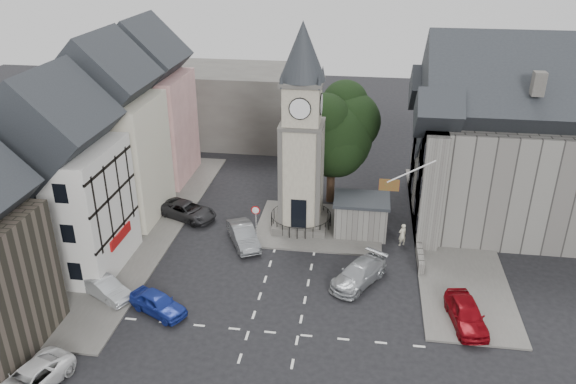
% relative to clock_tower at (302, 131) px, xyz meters
% --- Properties ---
extents(ground, '(120.00, 120.00, 0.00)m').
position_rel_clock_tower_xyz_m(ground, '(0.00, -7.99, -8.12)').
color(ground, black).
rests_on(ground, ground).
extents(pavement_west, '(6.00, 30.00, 0.14)m').
position_rel_clock_tower_xyz_m(pavement_west, '(-12.50, -1.99, -8.05)').
color(pavement_west, '#595651').
rests_on(pavement_west, ground).
extents(pavement_east, '(6.00, 26.00, 0.14)m').
position_rel_clock_tower_xyz_m(pavement_east, '(12.00, 0.01, -8.05)').
color(pavement_east, '#595651').
rests_on(pavement_east, ground).
extents(central_island, '(10.00, 8.00, 0.16)m').
position_rel_clock_tower_xyz_m(central_island, '(1.50, 0.01, -8.04)').
color(central_island, '#595651').
rests_on(central_island, ground).
extents(road_markings, '(20.00, 8.00, 0.01)m').
position_rel_clock_tower_xyz_m(road_markings, '(0.00, -13.49, -8.12)').
color(road_markings, silver).
rests_on(road_markings, ground).
extents(clock_tower, '(4.86, 4.86, 16.25)m').
position_rel_clock_tower_xyz_m(clock_tower, '(0.00, 0.00, 0.00)').
color(clock_tower, '#4C4944').
rests_on(clock_tower, ground).
extents(stone_shelter, '(4.30, 3.30, 3.08)m').
position_rel_clock_tower_xyz_m(stone_shelter, '(4.80, -0.49, -6.57)').
color(stone_shelter, '#635F5B').
rests_on(stone_shelter, ground).
extents(town_tree, '(7.20, 7.20, 10.80)m').
position_rel_clock_tower_xyz_m(town_tree, '(2.00, 5.01, -1.15)').
color(town_tree, black).
rests_on(town_tree, ground).
extents(warning_sign_post, '(0.70, 0.19, 2.85)m').
position_rel_clock_tower_xyz_m(warning_sign_post, '(-3.20, -2.56, -6.09)').
color(warning_sign_post, black).
rests_on(warning_sign_post, ground).
extents(terrace_pink, '(8.10, 7.60, 12.80)m').
position_rel_clock_tower_xyz_m(terrace_pink, '(-15.50, 8.01, -1.54)').
color(terrace_pink, tan).
rests_on(terrace_pink, ground).
extents(terrace_cream, '(8.10, 7.60, 12.80)m').
position_rel_clock_tower_xyz_m(terrace_cream, '(-15.50, 0.01, -1.54)').
color(terrace_cream, beige).
rests_on(terrace_cream, ground).
extents(terrace_tudor, '(8.10, 7.60, 12.00)m').
position_rel_clock_tower_xyz_m(terrace_tudor, '(-15.50, -7.99, -1.93)').
color(terrace_tudor, silver).
rests_on(terrace_tudor, ground).
extents(backdrop_west, '(20.00, 10.00, 8.00)m').
position_rel_clock_tower_xyz_m(backdrop_west, '(-12.00, 20.01, -4.12)').
color(backdrop_west, '#4C4944').
rests_on(backdrop_west, ground).
extents(east_building, '(14.40, 11.40, 12.60)m').
position_rel_clock_tower_xyz_m(east_building, '(15.59, 3.01, -1.86)').
color(east_building, '#635F5B').
rests_on(east_building, ground).
extents(east_boundary_wall, '(0.40, 16.00, 0.90)m').
position_rel_clock_tower_xyz_m(east_boundary_wall, '(9.20, 2.01, -7.67)').
color(east_boundary_wall, '#635F5B').
rests_on(east_boundary_wall, ground).
extents(flagpole, '(3.68, 0.10, 2.74)m').
position_rel_clock_tower_xyz_m(flagpole, '(8.00, -3.99, -1.12)').
color(flagpole, white).
rests_on(flagpole, ground).
extents(car_west_blue, '(4.34, 3.29, 1.38)m').
position_rel_clock_tower_xyz_m(car_west_blue, '(-7.50, -12.56, -7.43)').
color(car_west_blue, navy).
rests_on(car_west_blue, ground).
extents(car_west_silver, '(4.20, 3.13, 1.32)m').
position_rel_clock_tower_xyz_m(car_west_silver, '(-11.50, -11.47, -7.46)').
color(car_west_silver, '#ADB2B6').
rests_on(car_west_silver, ground).
extents(car_west_grey, '(5.59, 4.15, 1.41)m').
position_rel_clock_tower_xyz_m(car_west_grey, '(-9.53, 0.01, -7.42)').
color(car_west_grey, '#272729').
rests_on(car_west_grey, ground).
extents(car_island_silver, '(3.57, 4.88, 1.53)m').
position_rel_clock_tower_xyz_m(car_island_silver, '(-4.01, -3.49, -7.35)').
color(car_island_silver, gray).
rests_on(car_island_silver, ground).
extents(car_island_east, '(4.34, 5.38, 1.46)m').
position_rel_clock_tower_xyz_m(car_island_east, '(4.88, -7.49, -7.39)').
color(car_island_east, '#A4A7AC').
rests_on(car_island_east, ground).
extents(car_east_red, '(2.51, 4.79, 1.55)m').
position_rel_clock_tower_xyz_m(car_east_red, '(11.50, -10.99, -7.34)').
color(car_east_red, maroon).
rests_on(car_east_red, ground).
extents(van_sw_white, '(3.59, 5.32, 1.36)m').
position_rel_clock_tower_xyz_m(van_sw_white, '(-11.80, -19.96, -7.44)').
color(van_sw_white, white).
rests_on(van_sw_white, ground).
extents(pedestrian, '(0.80, 0.72, 1.83)m').
position_rel_clock_tower_xyz_m(pedestrian, '(8.00, -1.95, -7.21)').
color(pedestrian, beige).
rests_on(pedestrian, ground).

